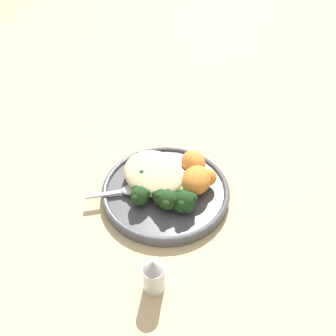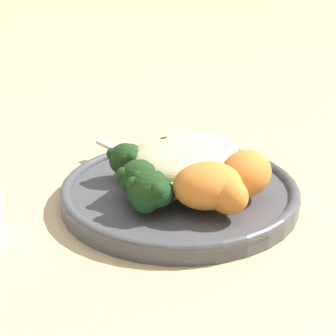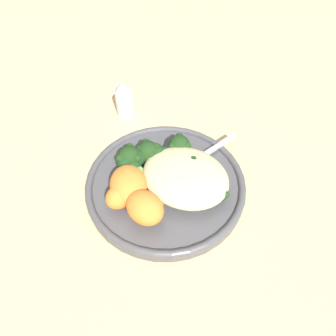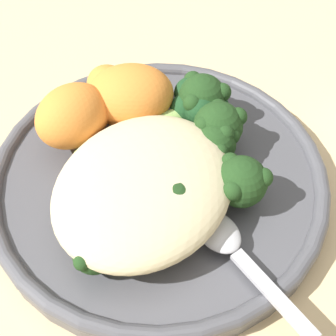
# 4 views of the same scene
# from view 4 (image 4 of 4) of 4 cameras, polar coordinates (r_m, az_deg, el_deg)

# --- Properties ---
(ground_plane) EXTENTS (4.00, 4.00, 0.00)m
(ground_plane) POSITION_cam_4_polar(r_m,az_deg,el_deg) (0.37, 2.43, -1.84)
(ground_plane) COLOR #D6B784
(plate) EXTENTS (0.26, 0.26, 0.02)m
(plate) POSITION_cam_4_polar(r_m,az_deg,el_deg) (0.36, -1.19, -1.17)
(plate) COLOR #4C4C51
(plate) RESTS_ON ground_plane
(quinoa_mound) EXTENTS (0.14, 0.12, 0.04)m
(quinoa_mound) POSITION_cam_4_polar(r_m,az_deg,el_deg) (0.32, -2.98, -2.25)
(quinoa_mound) COLOR beige
(quinoa_mound) RESTS_ON plate
(broccoli_stalk_0) EXTENTS (0.11, 0.07, 0.03)m
(broccoli_stalk_0) POSITION_cam_4_polar(r_m,az_deg,el_deg) (0.31, -8.04, -6.30)
(broccoli_stalk_0) COLOR #8EB25B
(broccoli_stalk_0) RESTS_ON plate
(broccoli_stalk_1) EXTENTS (0.09, 0.08, 0.03)m
(broccoli_stalk_1) POSITION_cam_4_polar(r_m,az_deg,el_deg) (0.31, -5.27, -5.88)
(broccoli_stalk_1) COLOR #8EB25B
(broccoli_stalk_1) RESTS_ON plate
(broccoli_stalk_2) EXTENTS (0.06, 0.10, 0.04)m
(broccoli_stalk_2) POSITION_cam_4_polar(r_m,az_deg,el_deg) (0.32, -0.61, -2.87)
(broccoli_stalk_2) COLOR #8EB25B
(broccoli_stalk_2) RESTS_ON plate
(broccoli_stalk_3) EXTENTS (0.04, 0.12, 0.04)m
(broccoli_stalk_3) POSITION_cam_4_polar(r_m,az_deg,el_deg) (0.33, 5.98, -0.95)
(broccoli_stalk_3) COLOR #8EB25B
(broccoli_stalk_3) RESTS_ON plate
(broccoli_stalk_4) EXTENTS (0.06, 0.09, 0.03)m
(broccoli_stalk_4) POSITION_cam_4_polar(r_m,az_deg,el_deg) (0.35, 2.73, 2.80)
(broccoli_stalk_4) COLOR #8EB25B
(broccoli_stalk_4) RESTS_ON plate
(broccoli_stalk_5) EXTENTS (0.10, 0.11, 0.04)m
(broccoli_stalk_5) POSITION_cam_4_polar(r_m,az_deg,el_deg) (0.35, 3.20, 4.48)
(broccoli_stalk_5) COLOR #8EB25B
(broccoli_stalk_5) RESTS_ON plate
(broccoli_stalk_6) EXTENTS (0.10, 0.06, 0.04)m
(broccoli_stalk_6) POSITION_cam_4_polar(r_m,az_deg,el_deg) (0.37, 2.35, 7.40)
(broccoli_stalk_6) COLOR #8EB25B
(broccoli_stalk_6) RESTS_ON plate
(sweet_potato_chunk_0) EXTENTS (0.09, 0.09, 0.05)m
(sweet_potato_chunk_0) POSITION_cam_4_polar(r_m,az_deg,el_deg) (0.37, -4.65, 8.84)
(sweet_potato_chunk_0) COLOR orange
(sweet_potato_chunk_0) RESTS_ON plate
(sweet_potato_chunk_1) EXTENTS (0.07, 0.06, 0.05)m
(sweet_potato_chunk_1) POSITION_cam_4_polar(r_m,az_deg,el_deg) (0.36, -11.52, 6.25)
(sweet_potato_chunk_1) COLOR orange
(sweet_potato_chunk_1) RESTS_ON plate
(sweet_potato_chunk_2) EXTENTS (0.05, 0.05, 0.04)m
(sweet_potato_chunk_2) POSITION_cam_4_polar(r_m,az_deg,el_deg) (0.39, -7.05, 9.59)
(sweet_potato_chunk_2) COLOR orange
(sweet_potato_chunk_2) RESTS_ON plate
(kale_tuft) EXTENTS (0.05, 0.05, 0.03)m
(kale_tuft) POSITION_cam_4_polar(r_m,az_deg,el_deg) (0.37, 3.83, 7.83)
(kale_tuft) COLOR #193D1E
(kale_tuft) RESTS_ON plate
(spoon) EXTENTS (0.05, 0.10, 0.01)m
(spoon) POSITION_cam_4_polar(r_m,az_deg,el_deg) (0.31, 7.48, -9.23)
(spoon) COLOR #B7B7BC
(spoon) RESTS_ON plate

